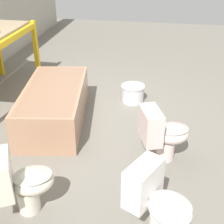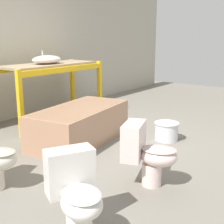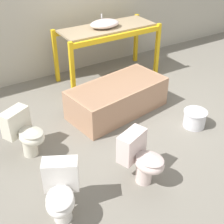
{
  "view_description": "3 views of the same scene",
  "coord_description": "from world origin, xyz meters",
  "px_view_note": "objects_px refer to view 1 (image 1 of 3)",
  "views": [
    {
      "loc": [
        -3.66,
        -1.22,
        2.24
      ],
      "look_at": [
        -0.65,
        -0.69,
        0.54
      ],
      "focal_mm": 50.0,
      "sensor_mm": 36.0,
      "label": 1
    },
    {
      "loc": [
        -3.29,
        -2.76,
        1.51
      ],
      "look_at": [
        -0.6,
        -0.75,
        0.68
      ],
      "focal_mm": 50.0,
      "sensor_mm": 36.0,
      "label": 2
    },
    {
      "loc": [
        -2.48,
        -3.49,
        2.85
      ],
      "look_at": [
        -0.69,
        -0.59,
        0.62
      ],
      "focal_mm": 50.0,
      "sensor_mm": 36.0,
      "label": 3
    }
  ],
  "objects_px": {
    "bathtub_main": "(54,103)",
    "toilet_extra": "(162,133)",
    "bucket_white": "(133,93)",
    "toilet_far": "(19,182)",
    "toilet_near": "(157,200)"
  },
  "relations": [
    {
      "from": "bathtub_main",
      "to": "toilet_near",
      "type": "relative_size",
      "value": 2.64
    },
    {
      "from": "toilet_near",
      "to": "bucket_white",
      "type": "height_order",
      "value": "toilet_near"
    },
    {
      "from": "bucket_white",
      "to": "bathtub_main",
      "type": "bearing_deg",
      "value": 128.68
    },
    {
      "from": "toilet_far",
      "to": "bucket_white",
      "type": "relative_size",
      "value": 1.79
    },
    {
      "from": "bathtub_main",
      "to": "toilet_extra",
      "type": "xyz_separation_m",
      "value": [
        -0.6,
        -1.47,
        0.06
      ]
    },
    {
      "from": "bathtub_main",
      "to": "toilet_near",
      "type": "xyz_separation_m",
      "value": [
        -1.64,
        -1.47,
        0.06
      ]
    },
    {
      "from": "toilet_extra",
      "to": "bathtub_main",
      "type": "bearing_deg",
      "value": 47.74
    },
    {
      "from": "toilet_far",
      "to": "bucket_white",
      "type": "xyz_separation_m",
      "value": [
        2.42,
        -0.74,
        -0.21
      ]
    },
    {
      "from": "toilet_near",
      "to": "toilet_extra",
      "type": "bearing_deg",
      "value": 27.39
    },
    {
      "from": "bathtub_main",
      "to": "bucket_white",
      "type": "distance_m",
      "value": 1.27
    },
    {
      "from": "bucket_white",
      "to": "toilet_far",
      "type": "bearing_deg",
      "value": 162.95
    },
    {
      "from": "toilet_far",
      "to": "toilet_extra",
      "type": "relative_size",
      "value": 1.0
    },
    {
      "from": "toilet_near",
      "to": "toilet_extra",
      "type": "distance_m",
      "value": 1.04
    },
    {
      "from": "toilet_far",
      "to": "toilet_near",
      "type": "bearing_deg",
      "value": -117.88
    },
    {
      "from": "toilet_far",
      "to": "bucket_white",
      "type": "bearing_deg",
      "value": -44.28
    }
  ]
}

